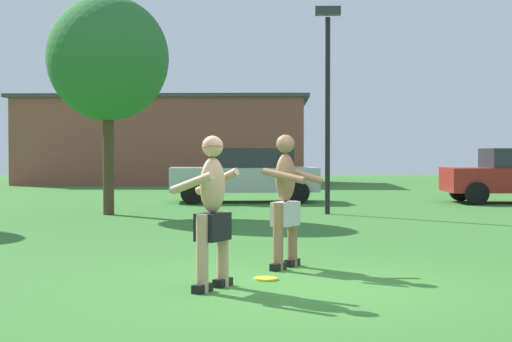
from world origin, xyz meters
TOP-DOWN VIEW (x-y plane):
  - ground_plane at (0.00, 0.00)m, footprint 80.00×80.00m
  - player_with_cap at (-0.94, -0.20)m, footprint 0.75×0.81m
  - player_in_gray at (-0.13, 1.31)m, footprint 0.80×0.76m
  - frisbee at (-0.37, 0.43)m, footprint 0.28×0.28m
  - car_silver_mid_lot at (-1.21, 14.07)m, footprint 4.46×2.38m
  - lamp_post at (0.94, 9.78)m, footprint 0.60×0.24m
  - outbuilding_behind_lot at (-5.54, 27.55)m, footprint 13.29×6.66m
  - tree_left_field at (-4.23, 9.46)m, footprint 2.84×2.84m

SIDE VIEW (x-z plane):
  - ground_plane at x=0.00m, z-range 0.00..0.00m
  - frisbee at x=-0.37m, z-range 0.00..0.03m
  - car_silver_mid_lot at x=-1.21m, z-range 0.03..1.61m
  - player_in_gray at x=-0.13m, z-range 0.05..1.75m
  - player_with_cap at x=-0.94m, z-range 0.08..1.75m
  - outbuilding_behind_lot at x=-5.54m, z-range 0.01..4.00m
  - lamp_post at x=0.94m, z-range 0.62..5.53m
  - tree_left_field at x=-4.23m, z-range 1.09..6.22m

